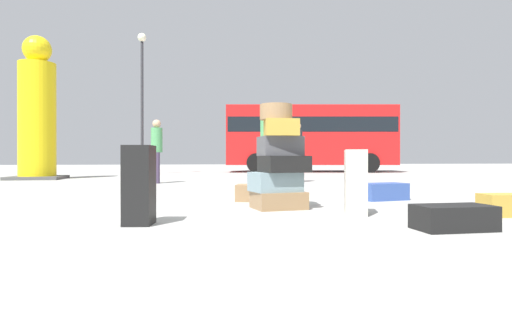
{
  "coord_description": "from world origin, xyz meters",
  "views": [
    {
      "loc": [
        -0.95,
        -5.16,
        0.66
      ],
      "look_at": [
        0.32,
        1.72,
        0.63
      ],
      "focal_mm": 28.95,
      "sensor_mm": 36.0,
      "label": 1
    }
  ],
  "objects_px": {
    "suitcase_brown_upright_blue": "(259,193)",
    "yellow_dummy_statue": "(37,115)",
    "person_passerby_in_red": "(157,145)",
    "lamp_post": "(142,82)",
    "suitcase_black_left_side": "(139,185)",
    "person_bearded_onlooker": "(268,139)",
    "suitcase_cream_right_side": "(356,182)",
    "suitcase_tan_foreground_far": "(510,205)",
    "suitcase_black_white_trunk": "(453,218)",
    "parked_bus": "(309,135)",
    "person_tourist_with_camera": "(297,147)",
    "suitcase_navy_behind_tower": "(383,192)",
    "suitcase_tower": "(279,164)"
  },
  "relations": [
    {
      "from": "suitcase_brown_upright_blue",
      "to": "yellow_dummy_statue",
      "type": "bearing_deg",
      "value": 142.18
    },
    {
      "from": "person_passerby_in_red",
      "to": "lamp_post",
      "type": "bearing_deg",
      "value": 173.82
    },
    {
      "from": "suitcase_black_left_side",
      "to": "person_bearded_onlooker",
      "type": "distance_m",
      "value": 4.05
    },
    {
      "from": "suitcase_cream_right_side",
      "to": "suitcase_black_left_side",
      "type": "bearing_deg",
      "value": -153.53
    },
    {
      "from": "suitcase_tan_foreground_far",
      "to": "suitcase_black_white_trunk",
      "type": "bearing_deg",
      "value": -144.54
    },
    {
      "from": "person_passerby_in_red",
      "to": "parked_bus",
      "type": "bearing_deg",
      "value": 125.7
    },
    {
      "from": "person_passerby_in_red",
      "to": "yellow_dummy_statue",
      "type": "bearing_deg",
      "value": -141.19
    },
    {
      "from": "suitcase_tan_foreground_far",
      "to": "lamp_post",
      "type": "xyz_separation_m",
      "value": [
        -5.29,
        13.93,
        3.78
      ]
    },
    {
      "from": "person_tourist_with_camera",
      "to": "person_passerby_in_red",
      "type": "height_order",
      "value": "person_passerby_in_red"
    },
    {
      "from": "suitcase_navy_behind_tower",
      "to": "suitcase_tower",
      "type": "bearing_deg",
      "value": -167.69
    },
    {
      "from": "suitcase_navy_behind_tower",
      "to": "suitcase_cream_right_side",
      "type": "distance_m",
      "value": 1.93
    },
    {
      "from": "suitcase_tower",
      "to": "parked_bus",
      "type": "bearing_deg",
      "value": 70.57
    },
    {
      "from": "person_bearded_onlooker",
      "to": "suitcase_brown_upright_blue",
      "type": "bearing_deg",
      "value": -30.76
    },
    {
      "from": "yellow_dummy_statue",
      "to": "person_bearded_onlooker",
      "type": "bearing_deg",
      "value": -46.6
    },
    {
      "from": "person_bearded_onlooker",
      "to": "suitcase_black_white_trunk",
      "type": "bearing_deg",
      "value": -2.33
    },
    {
      "from": "suitcase_black_white_trunk",
      "to": "person_tourist_with_camera",
      "type": "bearing_deg",
      "value": 84.97
    },
    {
      "from": "suitcase_black_left_side",
      "to": "yellow_dummy_statue",
      "type": "bearing_deg",
      "value": 122.46
    },
    {
      "from": "suitcase_tan_foreground_far",
      "to": "person_bearded_onlooker",
      "type": "distance_m",
      "value": 4.22
    },
    {
      "from": "suitcase_tower",
      "to": "suitcase_brown_upright_blue",
      "type": "xyz_separation_m",
      "value": [
        -0.08,
        0.98,
        -0.46
      ]
    },
    {
      "from": "suitcase_navy_behind_tower",
      "to": "suitcase_black_white_trunk",
      "type": "height_order",
      "value": "suitcase_navy_behind_tower"
    },
    {
      "from": "suitcase_navy_behind_tower",
      "to": "suitcase_tan_foreground_far",
      "type": "distance_m",
      "value": 2.02
    },
    {
      "from": "suitcase_black_left_side",
      "to": "person_passerby_in_red",
      "type": "xyz_separation_m",
      "value": [
        -0.2,
        6.99,
        0.61
      ]
    },
    {
      "from": "suitcase_tower",
      "to": "suitcase_navy_behind_tower",
      "type": "relative_size",
      "value": 1.91
    },
    {
      "from": "suitcase_brown_upright_blue",
      "to": "yellow_dummy_statue",
      "type": "distance_m",
      "value": 9.88
    },
    {
      "from": "yellow_dummy_statue",
      "to": "suitcase_tower",
      "type": "bearing_deg",
      "value": -57.13
    },
    {
      "from": "suitcase_tower",
      "to": "person_bearded_onlooker",
      "type": "distance_m",
      "value": 2.48
    },
    {
      "from": "suitcase_brown_upright_blue",
      "to": "suitcase_navy_behind_tower",
      "type": "bearing_deg",
      "value": 10.88
    },
    {
      "from": "suitcase_tan_foreground_far",
      "to": "person_bearded_onlooker",
      "type": "relative_size",
      "value": 0.38
    },
    {
      "from": "suitcase_brown_upright_blue",
      "to": "person_tourist_with_camera",
      "type": "bearing_deg",
      "value": 83.85
    },
    {
      "from": "suitcase_tower",
      "to": "suitcase_black_left_side",
      "type": "bearing_deg",
      "value": -148.68
    },
    {
      "from": "suitcase_brown_upright_blue",
      "to": "person_passerby_in_red",
      "type": "distance_m",
      "value": 5.38
    },
    {
      "from": "suitcase_cream_right_side",
      "to": "person_passerby_in_red",
      "type": "bearing_deg",
      "value": 131.18
    },
    {
      "from": "suitcase_cream_right_side",
      "to": "suitcase_tan_foreground_far",
      "type": "distance_m",
      "value": 1.77
    },
    {
      "from": "lamp_post",
      "to": "suitcase_brown_upright_blue",
      "type": "bearing_deg",
      "value": -76.78
    },
    {
      "from": "suitcase_cream_right_side",
      "to": "person_passerby_in_red",
      "type": "relative_size",
      "value": 0.45
    },
    {
      "from": "suitcase_navy_behind_tower",
      "to": "suitcase_cream_right_side",
      "type": "xyz_separation_m",
      "value": [
        -1.15,
        -1.53,
        0.25
      ]
    },
    {
      "from": "suitcase_black_white_trunk",
      "to": "person_passerby_in_red",
      "type": "relative_size",
      "value": 0.41
    },
    {
      "from": "suitcase_tower",
      "to": "person_bearded_onlooker",
      "type": "bearing_deg",
      "value": 81.13
    },
    {
      "from": "person_tourist_with_camera",
      "to": "person_passerby_in_red",
      "type": "bearing_deg",
      "value": -57.38
    },
    {
      "from": "suitcase_brown_upright_blue",
      "to": "person_bearded_onlooker",
      "type": "height_order",
      "value": "person_bearded_onlooker"
    },
    {
      "from": "suitcase_navy_behind_tower",
      "to": "suitcase_cream_right_side",
      "type": "bearing_deg",
      "value": -137.26
    },
    {
      "from": "suitcase_black_white_trunk",
      "to": "person_bearded_onlooker",
      "type": "distance_m",
      "value": 4.45
    },
    {
      "from": "suitcase_tower",
      "to": "person_tourist_with_camera",
      "type": "bearing_deg",
      "value": 71.57
    },
    {
      "from": "suitcase_cream_right_side",
      "to": "person_bearded_onlooker",
      "type": "bearing_deg",
      "value": 116.44
    },
    {
      "from": "parked_bus",
      "to": "lamp_post",
      "type": "bearing_deg",
      "value": -159.44
    },
    {
      "from": "suitcase_black_white_trunk",
      "to": "parked_bus",
      "type": "xyz_separation_m",
      "value": [
        3.79,
        16.01,
        1.72
      ]
    },
    {
      "from": "suitcase_cream_right_side",
      "to": "yellow_dummy_statue",
      "type": "distance_m",
      "value": 11.69
    },
    {
      "from": "person_tourist_with_camera",
      "to": "person_passerby_in_red",
      "type": "distance_m",
      "value": 3.8
    },
    {
      "from": "yellow_dummy_statue",
      "to": "lamp_post",
      "type": "xyz_separation_m",
      "value": [
        2.88,
        3.91,
        1.87
      ]
    },
    {
      "from": "suitcase_tan_foreground_far",
      "to": "yellow_dummy_statue",
      "type": "xyz_separation_m",
      "value": [
        -8.17,
        10.02,
        1.91
      ]
    }
  ]
}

